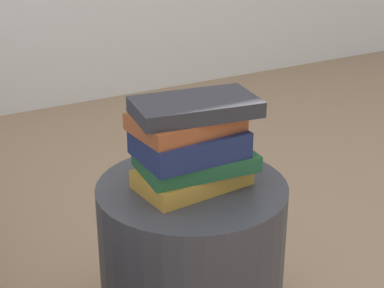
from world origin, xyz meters
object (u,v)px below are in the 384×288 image
at_px(book_charcoal, 196,107).
at_px(book_ochre, 193,178).
at_px(side_table, 192,265).
at_px(book_forest, 196,161).
at_px(book_rust, 186,122).
at_px(book_navy, 190,143).

bearing_deg(book_charcoal, book_ochre, -175.69).
xyz_separation_m(side_table, book_ochre, (0.00, -0.00, 0.25)).
distance_m(book_ochre, book_charcoal, 0.18).
xyz_separation_m(side_table, book_forest, (0.01, -0.00, 0.29)).
bearing_deg(book_charcoal, book_rust, 155.16).
bearing_deg(book_forest, book_navy, -178.65).
relative_size(book_ochre, book_charcoal, 0.91).
relative_size(side_table, book_navy, 1.93).
distance_m(book_forest, book_navy, 0.05).
distance_m(side_table, book_navy, 0.34).
distance_m(book_navy, book_rust, 0.05).
relative_size(book_navy, book_rust, 1.00).
xyz_separation_m(side_table, book_navy, (-0.01, -0.00, 0.34)).
relative_size(side_table, book_rust, 1.94).
distance_m(book_ochre, book_rust, 0.14).
height_order(book_forest, book_charcoal, book_charcoal).
height_order(side_table, book_rust, book_rust).
bearing_deg(side_table, book_navy, -176.50).
xyz_separation_m(book_ochre, book_forest, (0.01, 0.00, 0.04)).
xyz_separation_m(side_table, book_rust, (-0.01, 0.01, 0.39)).
height_order(side_table, book_charcoal, book_charcoal).
height_order(book_navy, book_charcoal, book_charcoal).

